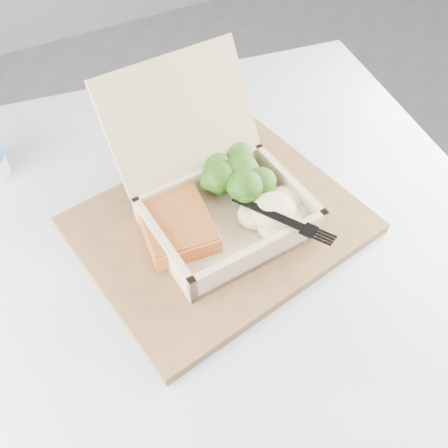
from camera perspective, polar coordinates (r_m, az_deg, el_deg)
floor at (r=1.58m, az=21.49°, el=-10.09°), size 4.00×4.00×0.00m
cafe_table at (r=0.84m, az=-1.83°, el=-11.17°), size 0.98×0.98×0.75m
serving_tray at (r=0.70m, az=-0.51°, el=-0.09°), size 0.41×0.35×0.02m
takeout_container at (r=0.67m, az=-1.34°, el=4.46°), size 0.22×0.26×0.18m
salmon_fillet at (r=0.66m, az=-5.53°, el=0.06°), size 0.10×0.13×0.02m
broccoli_pile at (r=0.71m, az=1.97°, el=5.66°), size 0.12×0.12×0.04m
mashed_potatoes at (r=0.67m, az=5.71°, el=1.52°), size 0.11×0.09×0.04m
plastic_fork at (r=0.65m, az=3.55°, el=2.11°), size 0.08×0.15×0.02m
receipt at (r=0.84m, az=-5.79°, el=9.93°), size 0.09×0.14×0.00m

